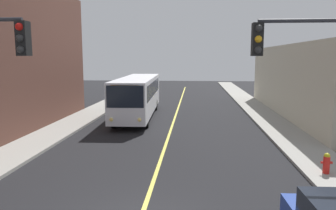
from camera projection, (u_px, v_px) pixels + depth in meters
name	position (u px, v px, depth m)	size (l,w,h in m)	color
sidewalk_left	(48.00, 136.00, 19.67)	(2.50, 90.00, 0.15)	gray
sidewalk_right	(295.00, 141.00, 18.49)	(2.50, 90.00, 0.15)	gray
lane_stripe_center	(173.00, 123.00, 24.02)	(0.16, 60.00, 0.01)	#D8CC4C
city_bus	(138.00, 95.00, 26.30)	(3.01, 12.23, 3.20)	silver
traffic_signal_right_corner	(321.00, 72.00, 9.96)	(3.75, 0.48, 6.00)	#2D2D33
fire_hydrant	(327.00, 163.00, 13.05)	(0.44, 0.26, 0.84)	red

